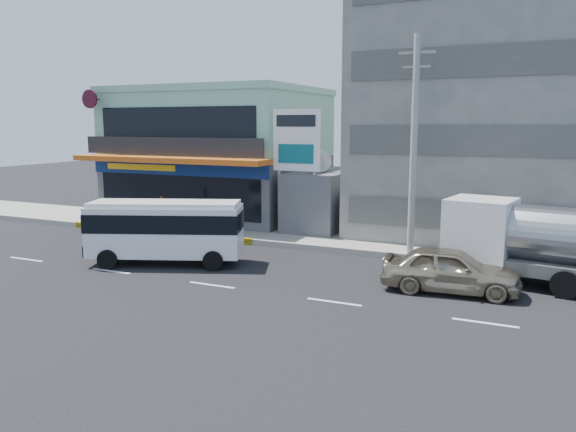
% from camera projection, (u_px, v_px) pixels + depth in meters
% --- Properties ---
extents(ground, '(120.00, 120.00, 0.00)m').
position_uv_depth(ground, '(212.00, 285.00, 21.62)').
color(ground, black).
rests_on(ground, ground).
extents(sidewalk, '(70.00, 5.00, 0.30)m').
position_uv_depth(sidewalk, '(399.00, 245.00, 28.06)').
color(sidewalk, gray).
rests_on(sidewalk, ground).
extents(shop_building, '(12.40, 11.70, 8.00)m').
position_uv_depth(shop_building, '(221.00, 157.00, 36.77)').
color(shop_building, '#47474C').
rests_on(shop_building, ground).
extents(concrete_building, '(16.00, 12.00, 14.00)m').
position_uv_depth(concrete_building, '(521.00, 108.00, 29.82)').
color(concrete_building, gray).
rests_on(concrete_building, ground).
extents(gap_structure, '(3.00, 6.00, 3.50)m').
position_uv_depth(gap_structure, '(324.00, 202.00, 32.10)').
color(gap_structure, '#47474C').
rests_on(gap_structure, ground).
extents(satellite_dish, '(1.50, 1.50, 0.15)m').
position_uv_depth(satellite_dish, '(318.00, 171.00, 30.91)').
color(satellite_dish, slate).
rests_on(satellite_dish, gap_structure).
extents(billboard, '(2.60, 0.18, 6.90)m').
position_uv_depth(billboard, '(297.00, 147.00, 29.28)').
color(billboard, gray).
rests_on(billboard, ground).
extents(utility_pole_near, '(1.60, 0.30, 10.00)m').
position_uv_depth(utility_pole_near, '(414.00, 146.00, 24.95)').
color(utility_pole_near, '#999993').
rests_on(utility_pole_near, ground).
extents(minibus, '(6.99, 4.44, 2.79)m').
position_uv_depth(minibus, '(166.00, 227.00, 24.65)').
color(minibus, silver).
rests_on(minibus, ground).
extents(sedan, '(5.12, 2.41, 1.69)m').
position_uv_depth(sedan, '(450.00, 270.00, 20.62)').
color(sedan, tan).
rests_on(sedan, ground).
extents(tanker_truck, '(8.42, 3.73, 3.21)m').
position_uv_depth(tanker_truck, '(547.00, 243.00, 21.14)').
color(tanker_truck, white).
rests_on(tanker_truck, ground).
extents(motorcycle_rider, '(1.86, 1.20, 2.25)m').
position_uv_depth(motorcycle_rider, '(163.00, 224.00, 30.64)').
color(motorcycle_rider, '#620E0E').
rests_on(motorcycle_rider, ground).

